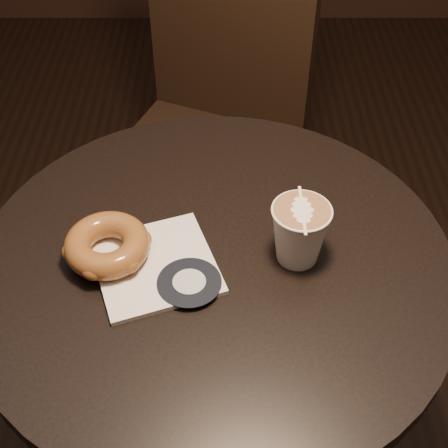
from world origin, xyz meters
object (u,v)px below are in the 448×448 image
object	(u,v)px
doughnut	(107,245)
latte_cup	(299,234)
cafe_table	(215,336)
chair	(216,100)
pastry_bag	(155,265)

from	to	relation	value
doughnut	latte_cup	size ratio (longest dim) A/B	1.31
cafe_table	doughnut	bearing A→B (deg)	-178.16
chair	doughnut	size ratio (longest dim) A/B	8.39
pastry_bag	cafe_table	bearing A→B (deg)	-4.47
chair	latte_cup	bearing A→B (deg)	-56.72
doughnut	latte_cup	distance (m)	0.27
pastry_bag	latte_cup	world-z (taller)	latte_cup
chair	latte_cup	xyz separation A→B (m)	(0.12, -0.67, 0.22)
pastry_bag	chair	bearing A→B (deg)	64.01
cafe_table	pastry_bag	xyz separation A→B (m)	(-0.08, -0.02, 0.20)
cafe_table	doughnut	size ratio (longest dim) A/B	6.11
doughnut	latte_cup	bearing A→B (deg)	0.76
cafe_table	chair	size ratio (longest dim) A/B	0.73
cafe_table	doughnut	world-z (taller)	doughnut
pastry_bag	doughnut	world-z (taller)	doughnut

